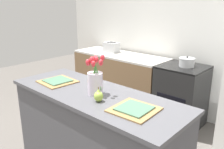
{
  "coord_description": "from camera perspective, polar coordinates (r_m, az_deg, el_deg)",
  "views": [
    {
      "loc": [
        1.5,
        -1.39,
        1.73
      ],
      "look_at": [
        0.0,
        0.25,
        1.05
      ],
      "focal_mm": 38.0,
      "sensor_mm": 36.0,
      "label": 1
    }
  ],
  "objects": [
    {
      "name": "back_counter",
      "position": [
        4.14,
        1.8,
        -1.12
      ],
      "size": [
        1.68,
        0.6,
        0.89
      ],
      "color": "brown",
      "rests_on": "ground_plane"
    },
    {
      "name": "stove_range",
      "position": [
        3.54,
        16.23,
        -5.02
      ],
      "size": [
        0.6,
        0.61,
        0.89
      ],
      "color": "black",
      "rests_on": "ground_plane"
    },
    {
      "name": "plate_setting_right",
      "position": [
        1.85,
        5.37,
        -8.3
      ],
      "size": [
        0.35,
        0.35,
        0.02
      ],
      "color": "olive",
      "rests_on": "kitchen_island"
    },
    {
      "name": "kitchen_island",
      "position": [
        2.4,
        -4.18,
        -14.79
      ],
      "size": [
        1.8,
        0.66,
        0.93
      ],
      "color": "#4C4C51",
      "rests_on": "ground_plane"
    },
    {
      "name": "back_wall",
      "position": [
        3.72,
        18.83,
        10.26
      ],
      "size": [
        5.2,
        0.08,
        2.7
      ],
      "color": "silver",
      "rests_on": "ground_plane"
    },
    {
      "name": "cooking_pot",
      "position": [
        3.37,
        17.56,
        2.83
      ],
      "size": [
        0.21,
        0.21,
        0.14
      ],
      "color": "#B2B5B7",
      "rests_on": "stove_range"
    },
    {
      "name": "toaster",
      "position": [
        4.18,
        -0.12,
        6.57
      ],
      "size": [
        0.28,
        0.18,
        0.17
      ],
      "color": "#B7BABC",
      "rests_on": "back_counter"
    },
    {
      "name": "plate_setting_left",
      "position": [
        2.53,
        -12.96,
        -1.58
      ],
      "size": [
        0.35,
        0.35,
        0.02
      ],
      "color": "olive",
      "rests_on": "kitchen_island"
    },
    {
      "name": "pear_figurine",
      "position": [
        1.98,
        -3.26,
        -5.15
      ],
      "size": [
        0.08,
        0.08,
        0.13
      ],
      "color": "#9EBC47",
      "rests_on": "kitchen_island"
    },
    {
      "name": "flower_vase",
      "position": [
        2.12,
        -4.1,
        -1.23
      ],
      "size": [
        0.16,
        0.14,
        0.37
      ],
      "color": "silver",
      "rests_on": "kitchen_island"
    }
  ]
}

